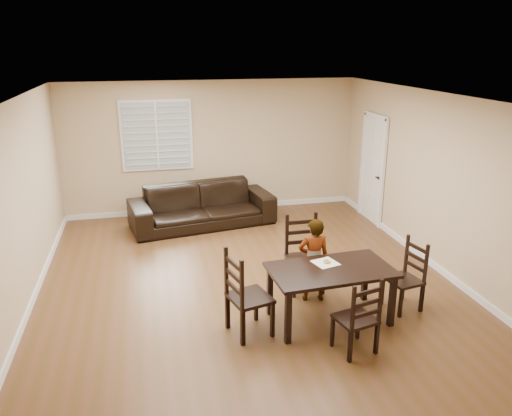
# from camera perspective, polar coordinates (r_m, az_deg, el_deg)

# --- Properties ---
(ground) EXTENTS (7.00, 7.00, 0.00)m
(ground) POSITION_cam_1_polar(r_m,az_deg,el_deg) (7.49, -1.00, -8.56)
(ground) COLOR brown
(ground) RESTS_ON ground
(room) EXTENTS (6.04, 7.04, 2.72)m
(room) POSITION_cam_1_polar(r_m,az_deg,el_deg) (7.04, -1.09, 5.35)
(room) COLOR tan
(room) RESTS_ON ground
(dining_table) EXTENTS (1.58, 0.95, 0.72)m
(dining_table) POSITION_cam_1_polar(r_m,az_deg,el_deg) (6.36, 8.53, -7.58)
(dining_table) COLOR black
(dining_table) RESTS_ON ground
(chair_near) EXTENTS (0.49, 0.46, 1.09)m
(chair_near) POSITION_cam_1_polar(r_m,az_deg,el_deg) (7.25, 5.29, -5.26)
(chair_near) COLOR black
(chair_near) RESTS_ON ground
(chair_far) EXTENTS (0.50, 0.48, 0.94)m
(chair_far) POSITION_cam_1_polar(r_m,az_deg,el_deg) (5.83, 11.99, -12.62)
(chair_far) COLOR black
(chair_far) RESTS_ON ground
(chair_left) EXTENTS (0.57, 0.59, 1.10)m
(chair_left) POSITION_cam_1_polar(r_m,az_deg,el_deg) (6.04, -1.86, -10.27)
(chair_left) COLOR black
(chair_left) RESTS_ON ground
(chair_right) EXTENTS (0.48, 0.50, 0.96)m
(chair_right) POSITION_cam_1_polar(r_m,az_deg,el_deg) (7.00, 17.22, -7.53)
(chair_right) COLOR black
(chair_right) RESTS_ON ground
(child) EXTENTS (0.46, 0.33, 1.18)m
(child) POSITION_cam_1_polar(r_m,az_deg,el_deg) (6.84, 6.59, -5.93)
(child) COLOR gray
(child) RESTS_ON ground
(napkin) EXTENTS (0.35, 0.35, 0.00)m
(napkin) POSITION_cam_1_polar(r_m,az_deg,el_deg) (6.47, 7.94, -6.22)
(napkin) COLOR silver
(napkin) RESTS_ON dining_table
(donut) EXTENTS (0.10, 0.10, 0.04)m
(donut) POSITION_cam_1_polar(r_m,az_deg,el_deg) (6.47, 8.10, -6.03)
(donut) COLOR #B38A40
(donut) RESTS_ON napkin
(sofa) EXTENTS (2.87, 1.50, 0.80)m
(sofa) POSITION_cam_1_polar(r_m,az_deg,el_deg) (9.70, -6.18, 0.29)
(sofa) COLOR black
(sofa) RESTS_ON ground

